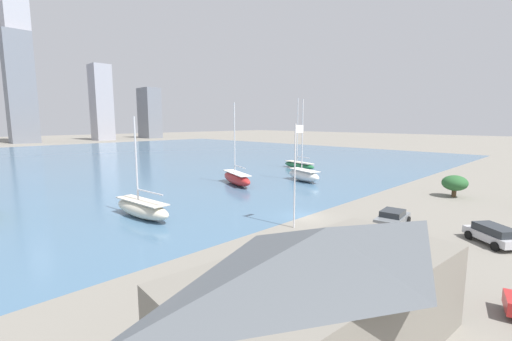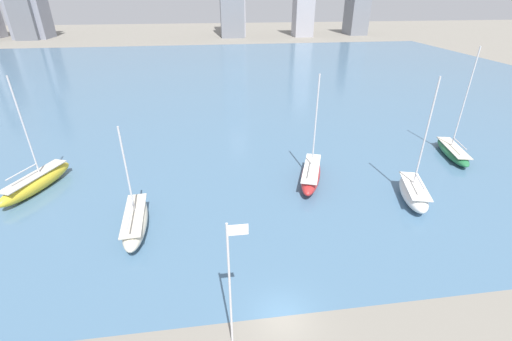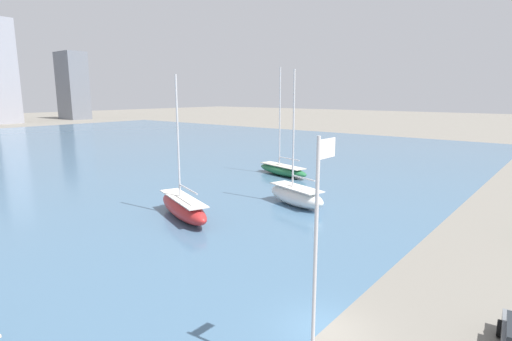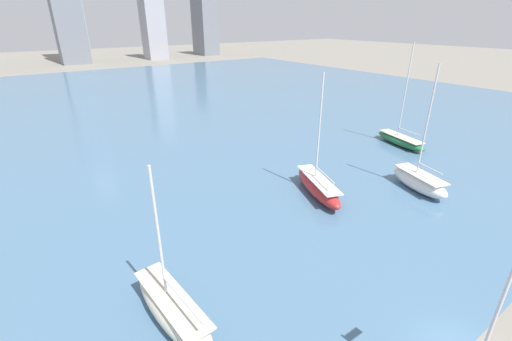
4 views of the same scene
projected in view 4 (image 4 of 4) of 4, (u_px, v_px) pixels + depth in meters
harbor_water at (117, 111)px, 71.38m from camera, size 180.00×140.00×0.00m
flag_pole at (487, 341)px, 14.04m from camera, size 1.24×0.14×9.75m
sailboat_cream at (173, 308)px, 21.32m from camera, size 2.90×9.05×10.42m
sailboat_white at (419, 181)px, 37.85m from camera, size 4.55×7.98×13.55m
sailboat_red at (318, 186)px, 36.74m from camera, size 5.42×9.74×12.84m
sailboat_green at (400, 140)px, 51.51m from camera, size 4.40×9.51×14.69m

